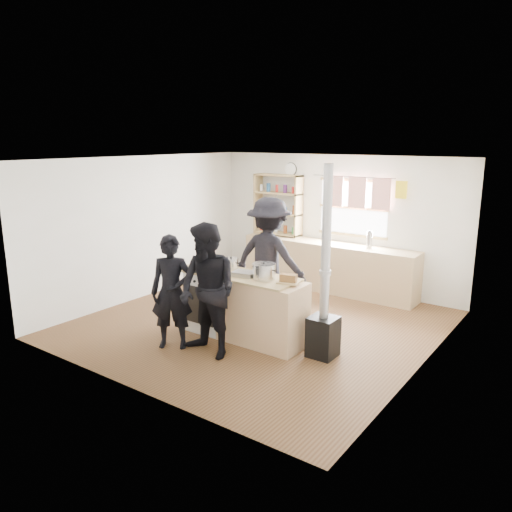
% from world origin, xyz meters
% --- Properties ---
extents(ground, '(5.00, 5.00, 0.01)m').
position_xyz_m(ground, '(0.00, 0.00, -0.01)').
color(ground, brown).
rests_on(ground, ground).
extents(back_counter, '(3.40, 0.55, 0.90)m').
position_xyz_m(back_counter, '(0.00, 2.22, 0.45)').
color(back_counter, tan).
rests_on(back_counter, ground).
extents(shelving_unit, '(1.00, 0.28, 1.20)m').
position_xyz_m(shelving_unit, '(-1.20, 2.34, 1.51)').
color(shelving_unit, tan).
rests_on(shelving_unit, back_counter).
extents(thermos, '(0.10, 0.10, 0.30)m').
position_xyz_m(thermos, '(0.80, 2.22, 1.05)').
color(thermos, silver).
rests_on(thermos, back_counter).
extents(cooking_island, '(1.97, 0.64, 0.93)m').
position_xyz_m(cooking_island, '(0.14, -0.55, 0.47)').
color(cooking_island, silver).
rests_on(cooking_island, ground).
extents(skillet_greens, '(0.45, 0.45, 0.05)m').
position_xyz_m(skillet_greens, '(-0.55, -0.71, 0.96)').
color(skillet_greens, black).
rests_on(skillet_greens, cooking_island).
extents(roast_tray, '(0.34, 0.29, 0.06)m').
position_xyz_m(roast_tray, '(0.16, -0.58, 0.97)').
color(roast_tray, silver).
rests_on(roast_tray, cooking_island).
extents(stockpot_stove, '(0.22, 0.22, 0.18)m').
position_xyz_m(stockpot_stove, '(-0.23, -0.38, 1.01)').
color(stockpot_stove, silver).
rests_on(stockpot_stove, cooking_island).
extents(stockpot_counter, '(0.32, 0.32, 0.24)m').
position_xyz_m(stockpot_counter, '(0.47, -0.54, 1.04)').
color(stockpot_counter, silver).
rests_on(stockpot_counter, cooking_island).
extents(bread_board, '(0.32, 0.27, 0.12)m').
position_xyz_m(bread_board, '(0.85, -0.52, 0.98)').
color(bread_board, tan).
rests_on(bread_board, cooking_island).
extents(flue_heater, '(0.35, 0.35, 2.50)m').
position_xyz_m(flue_heater, '(1.35, -0.45, 0.64)').
color(flue_heater, black).
rests_on(flue_heater, ground).
extents(person_near_left, '(0.68, 0.62, 1.56)m').
position_xyz_m(person_near_left, '(-0.47, -1.37, 0.78)').
color(person_near_left, black).
rests_on(person_near_left, ground).
extents(person_near_right, '(0.93, 0.77, 1.76)m').
position_xyz_m(person_near_right, '(0.12, -1.30, 0.88)').
color(person_near_right, black).
rests_on(person_near_right, ground).
extents(person_far, '(1.28, 0.78, 1.91)m').
position_xyz_m(person_far, '(-0.08, 0.39, 0.96)').
color(person_far, black).
rests_on(person_far, ground).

